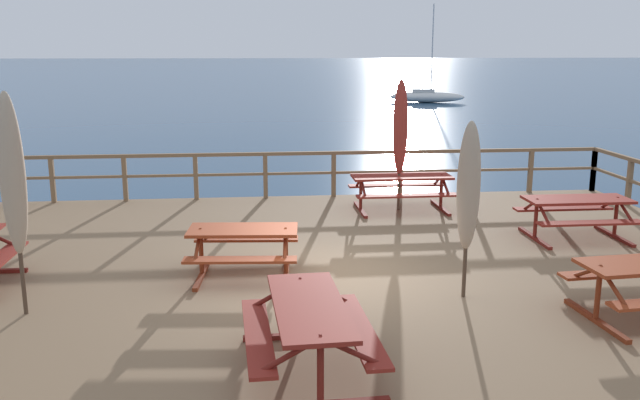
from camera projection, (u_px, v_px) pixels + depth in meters
name	position (u px, v px, depth m)	size (l,w,h in m)	color
ground_plane	(325.00, 325.00, 10.77)	(600.00, 600.00, 0.00)	navy
wooden_deck	(326.00, 300.00, 10.68)	(14.83, 11.63, 0.84)	#846647
railing_waterside_far	(300.00, 166.00, 15.92)	(14.63, 0.10, 1.09)	brown
picnic_table_back_right	(309.00, 321.00, 7.34)	(1.49, 2.09, 0.78)	maroon
picnic_table_mid_right	(577.00, 209.00, 12.48)	(1.91, 1.41, 0.78)	maroon
picnic_table_mid_left	(401.00, 185.00, 14.69)	(2.15, 1.41, 0.78)	maroon
picnic_table_back_left	(243.00, 242.00, 10.39)	(1.77, 1.53, 0.78)	#993819
patio_umbrella_tall_back_right	(12.00, 176.00, 8.61)	(0.32, 0.32, 2.95)	#4C3828
patio_umbrella_tall_mid_left	(469.00, 187.00, 9.29)	(0.32, 0.32, 2.51)	#4C3828
patio_umbrella_tall_front	(400.00, 128.00, 14.43)	(0.32, 0.32, 2.82)	#4C3828
sailboat_distant	(427.00, 96.00, 54.82)	(6.23, 3.05, 7.72)	white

